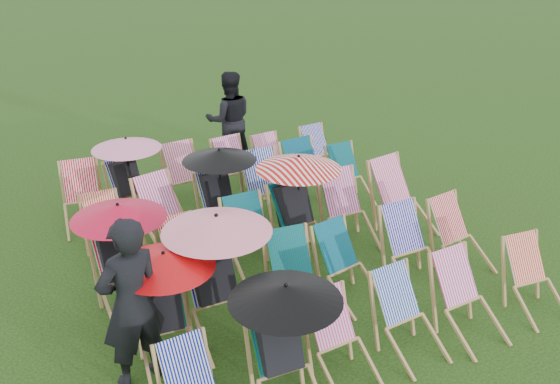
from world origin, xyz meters
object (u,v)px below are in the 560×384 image
person_left (131,304)px  deckchair_5 (537,279)px  person_rear (229,120)px  deckchair_29 (322,152)px

person_left → deckchair_5: bearing=156.3°
person_rear → deckchair_29: bearing=154.6°
deckchair_29 → person_left: (-4.42, -3.65, 0.49)m
deckchair_5 → person_left: bearing=173.6°
person_left → person_rear: (3.17, 4.77, -0.02)m
deckchair_29 → person_rear: 1.74m
deckchair_5 → person_left: person_left is taller
deckchair_29 → person_left: size_ratio=0.46×
deckchair_5 → person_left: (-4.40, 1.04, 0.48)m
deckchair_29 → deckchair_5: bearing=-94.3°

